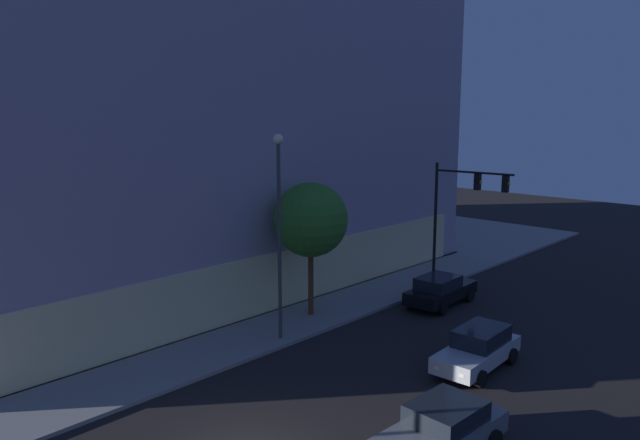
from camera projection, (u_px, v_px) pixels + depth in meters
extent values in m
cube|color=#4C4C51|center=(146.00, 260.00, 40.94)|extent=(32.63, 28.50, 0.15)
cube|color=#FEE5A2|center=(287.00, 276.00, 31.31)|extent=(29.01, 0.60, 2.93)
cube|color=#AA96A9|center=(138.00, 117.00, 39.24)|extent=(32.23, 28.10, 18.85)
cylinder|color=black|center=(435.00, 222.00, 35.36)|extent=(0.18, 0.18, 6.94)
cylinder|color=black|center=(474.00, 172.00, 33.46)|extent=(0.56, 4.50, 0.12)
cube|color=black|center=(478.00, 182.00, 33.41)|extent=(0.35, 0.35, 0.90)
sphere|color=yellow|center=(481.00, 182.00, 33.30)|extent=(0.18, 0.18, 0.18)
cube|color=black|center=(505.00, 184.00, 32.46)|extent=(0.35, 0.35, 0.90)
sphere|color=yellow|center=(509.00, 184.00, 32.35)|extent=(0.18, 0.18, 0.18)
cylinder|color=#414141|center=(279.00, 243.00, 26.03)|extent=(0.16, 0.16, 8.56)
sphere|color=#F9EFC6|center=(278.00, 139.00, 25.24)|extent=(0.44, 0.44, 0.44)
cylinder|color=brown|center=(311.00, 282.00, 29.64)|extent=(0.26, 0.26, 3.28)
sphere|color=#347225|center=(311.00, 220.00, 29.09)|extent=(3.60, 3.60, 3.60)
cube|color=slate|center=(439.00, 436.00, 17.71)|extent=(4.67, 2.12, 0.65)
cube|color=black|center=(446.00, 413.00, 17.83)|extent=(2.20, 1.82, 0.59)
cylinder|color=black|center=(439.00, 418.00, 19.42)|extent=(0.73, 0.27, 0.72)
cube|color=#B7BABF|center=(477.00, 354.00, 23.82)|extent=(4.52, 1.92, 0.62)
cube|color=black|center=(481.00, 336.00, 23.96)|extent=(2.38, 1.65, 0.66)
cube|color=#F9F4CC|center=(462.00, 375.00, 21.87)|extent=(0.13, 0.21, 0.12)
cube|color=#F9F4CC|center=(437.00, 367.00, 22.53)|extent=(0.13, 0.21, 0.12)
cylinder|color=black|center=(480.00, 379.00, 22.30)|extent=(0.67, 0.27, 0.66)
cylinder|color=black|center=(439.00, 366.00, 23.40)|extent=(0.67, 0.27, 0.66)
cylinder|color=black|center=(512.00, 356.00, 24.36)|extent=(0.67, 0.27, 0.66)
cylinder|color=black|center=(473.00, 345.00, 25.46)|extent=(0.67, 0.27, 0.66)
cube|color=black|center=(441.00, 292.00, 31.77)|extent=(4.67, 2.05, 0.64)
cube|color=black|center=(438.00, 282.00, 31.41)|extent=(2.36, 1.76, 0.59)
cube|color=#F9F4CC|center=(453.00, 281.00, 33.80)|extent=(0.13, 0.21, 0.12)
cube|color=#F9F4CC|center=(471.00, 285.00, 33.09)|extent=(0.13, 0.21, 0.12)
cylinder|color=black|center=(439.00, 289.00, 33.48)|extent=(0.69, 0.27, 0.68)
cylinder|color=black|center=(470.00, 295.00, 32.30)|extent=(0.69, 0.27, 0.68)
cylinder|color=black|center=(411.00, 301.00, 31.36)|extent=(0.69, 0.27, 0.68)
cylinder|color=black|center=(443.00, 308.00, 30.18)|extent=(0.69, 0.27, 0.68)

